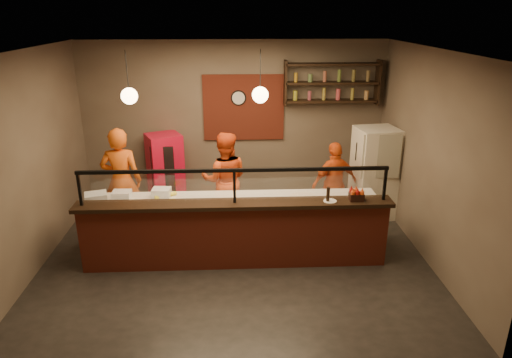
{
  "coord_description": "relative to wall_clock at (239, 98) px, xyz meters",
  "views": [
    {
      "loc": [
        0.02,
        -6.48,
        3.73
      ],
      "look_at": [
        0.34,
        0.3,
        1.2
      ],
      "focal_mm": 32.0,
      "sensor_mm": 36.0,
      "label": 1
    }
  ],
  "objects": [
    {
      "name": "worktop",
      "position": [
        -0.1,
        -2.26,
        -1.23
      ],
      "size": [
        4.6,
        0.75,
        0.05
      ],
      "primitive_type": "cube",
      "color": "silver",
      "rests_on": "worktop_cabinet"
    },
    {
      "name": "brick_patch",
      "position": [
        0.1,
        0.01,
        -0.2
      ],
      "size": [
        1.6,
        0.04,
        1.3
      ],
      "primitive_type": "cube",
      "color": "maroon",
      "rests_on": "wall_back"
    },
    {
      "name": "wall_front",
      "position": [
        -0.1,
        -4.96,
        -0.5
      ],
      "size": [
        6.0,
        0.0,
        6.0
      ],
      "primitive_type": "plane",
      "rotation": [
        -1.57,
        0.0,
        0.0
      ],
      "color": "#6A5C4D",
      "rests_on": "floor"
    },
    {
      "name": "pizza_dough",
      "position": [
        1.0,
        -2.27,
        -1.19
      ],
      "size": [
        0.61,
        0.61,
        0.01
      ],
      "primitive_type": "cylinder",
      "rotation": [
        0.0,
        0.0,
        -0.32
      ],
      "color": "beige",
      "rests_on": "worktop"
    },
    {
      "name": "service_counter",
      "position": [
        -0.1,
        -2.76,
        -1.6
      ],
      "size": [
        4.6,
        0.25,
        1.0
      ],
      "primitive_type": "cube",
      "color": "maroon",
      "rests_on": "floor"
    },
    {
      "name": "pendant_left",
      "position": [
        -1.6,
        -2.26,
        0.45
      ],
      "size": [
        0.24,
        0.24,
        0.77
      ],
      "color": "black",
      "rests_on": "ceiling"
    },
    {
      "name": "prep_tub_a",
      "position": [
        -1.88,
        -2.2,
        -1.13
      ],
      "size": [
        0.29,
        0.24,
        0.14
      ],
      "primitive_type": "cube",
      "rotation": [
        0.0,
        0.0,
        -0.02
      ],
      "color": "silver",
      "rests_on": "worktop"
    },
    {
      "name": "pendant_right",
      "position": [
        0.3,
        -2.26,
        0.45
      ],
      "size": [
        0.24,
        0.24,
        0.77
      ],
      "color": "black",
      "rests_on": "ceiling"
    },
    {
      "name": "sneeze_guard",
      "position": [
        -0.1,
        -2.76,
        -0.73
      ],
      "size": [
        4.5,
        0.05,
        0.52
      ],
      "color": "white",
      "rests_on": "counter_ledge"
    },
    {
      "name": "worktop_cabinet",
      "position": [
        -0.1,
        -2.26,
        -1.68
      ],
      "size": [
        4.6,
        0.75,
        0.85
      ],
      "primitive_type": "cube",
      "color": "gray",
      "rests_on": "floor"
    },
    {
      "name": "prep_tub_c",
      "position": [
        -2.25,
        -2.32,
        -1.12
      ],
      "size": [
        0.39,
        0.35,
        0.16
      ],
      "primitive_type": "cube",
      "rotation": [
        0.0,
        0.0,
        0.3
      ],
      "color": "silver",
      "rests_on": "worktop"
    },
    {
      "name": "wall_right",
      "position": [
        2.9,
        -2.46,
        -0.5
      ],
      "size": [
        0.0,
        5.0,
        5.0
      ],
      "primitive_type": "plane",
      "rotation": [
        1.57,
        0.0,
        -1.57
      ],
      "color": "#6A5C4D",
      "rests_on": "floor"
    },
    {
      "name": "wall_shelving",
      "position": [
        1.8,
        -0.14,
        0.3
      ],
      "size": [
        1.84,
        0.28,
        0.85
      ],
      "color": "black",
      "rests_on": "wall_back"
    },
    {
      "name": "cook_mid",
      "position": [
        -0.27,
        -1.3,
        -1.23
      ],
      "size": [
        0.85,
        0.66,
        1.74
      ],
      "primitive_type": "imported",
      "rotation": [
        0.0,
        0.0,
        3.14
      ],
      "color": "#DA4414",
      "rests_on": "floor"
    },
    {
      "name": "ceiling",
      "position": [
        -0.1,
        -2.46,
        1.1
      ],
      "size": [
        6.0,
        6.0,
        0.0
      ],
      "primitive_type": "plane",
      "rotation": [
        3.14,
        0.0,
        0.0
      ],
      "color": "#392F2C",
      "rests_on": "wall_back"
    },
    {
      "name": "prep_tub_b",
      "position": [
        -1.27,
        -2.11,
        -1.13
      ],
      "size": [
        0.3,
        0.25,
        0.14
      ],
      "primitive_type": "cube",
      "rotation": [
        0.0,
        0.0,
        -0.07
      ],
      "color": "silver",
      "rests_on": "worktop"
    },
    {
      "name": "floor",
      "position": [
        -0.1,
        -2.46,
        -2.1
      ],
      "size": [
        6.0,
        6.0,
        0.0
      ],
      "primitive_type": "plane",
      "color": "black",
      "rests_on": "ground"
    },
    {
      "name": "cook_right",
      "position": [
        1.7,
        -1.31,
        -1.33
      ],
      "size": [
        0.97,
        0.66,
        1.54
      ],
      "primitive_type": "imported",
      "rotation": [
        0.0,
        0.0,
        3.49
      ],
      "color": "#E04F15",
      "rests_on": "floor"
    },
    {
      "name": "cook_left",
      "position": [
        -2.05,
        -1.48,
        -1.16
      ],
      "size": [
        0.69,
        0.46,
        1.89
      ],
      "primitive_type": "imported",
      "rotation": [
        0.0,
        0.0,
        3.13
      ],
      "color": "#DE5814",
      "rests_on": "floor"
    },
    {
      "name": "pepper_mill",
      "position": [
        1.27,
        -2.8,
        -0.93
      ],
      "size": [
        0.07,
        0.07,
        0.23
      ],
      "primitive_type": "cylinder",
      "rotation": [
        0.0,
        0.0,
        0.42
      ],
      "color": "black",
      "rests_on": "counter_ledge"
    },
    {
      "name": "fridge",
      "position": [
        2.5,
        -1.04,
        -1.24
      ],
      "size": [
        0.8,
        0.76,
        1.72
      ],
      "primitive_type": "cube",
      "rotation": [
        0.0,
        0.0,
        0.14
      ],
      "color": "beige",
      "rests_on": "floor"
    },
    {
      "name": "condiment_caddy",
      "position": [
        1.71,
        -2.77,
        -0.98
      ],
      "size": [
        0.21,
        0.16,
        0.11
      ],
      "primitive_type": "cube",
      "rotation": [
        0.0,
        0.0,
        -0.01
      ],
      "color": "black",
      "rests_on": "counter_ledge"
    },
    {
      "name": "wall_clock",
      "position": [
        0.0,
        0.0,
        0.0
      ],
      "size": [
        0.3,
        0.04,
        0.3
      ],
      "primitive_type": "cylinder",
      "rotation": [
        1.57,
        0.0,
        0.0
      ],
      "color": "black",
      "rests_on": "wall_back"
    },
    {
      "name": "counter_ledge",
      "position": [
        -0.1,
        -2.76,
        -1.07
      ],
      "size": [
        4.7,
        0.37,
        0.06
      ],
      "primitive_type": "cube",
      "color": "black",
      "rests_on": "service_counter"
    },
    {
      "name": "rolling_pin",
      "position": [
        -1.21,
        -2.13,
        -1.17
      ],
      "size": [
        0.34,
        0.24,
        0.06
      ],
      "primitive_type": "cylinder",
      "rotation": [
        0.0,
        1.57,
        0.55
      ],
      "color": "yellow",
      "rests_on": "worktop"
    },
    {
      "name": "small_plate",
      "position": [
        1.31,
        -2.79,
        -1.03
      ],
      "size": [
        0.25,
        0.25,
        0.01
      ],
      "primitive_type": "cylinder",
      "rotation": [
        0.0,
        0.0,
        -0.31
      ],
      "color": "silver",
      "rests_on": "counter_ledge"
    },
    {
      "name": "wall_back",
      "position": [
        -0.1,
        0.04,
        -0.5
      ],
      "size": [
        6.0,
        0.0,
        6.0
      ],
      "primitive_type": "plane",
      "rotation": [
        1.57,
        0.0,
        0.0
      ],
      "color": "#6A5C4D",
      "rests_on": "floor"
    },
    {
      "name": "wall_left",
      "position": [
        -3.1,
        -2.46,
        -0.5
      ],
      "size": [
        0.0,
        5.0,
        5.0
      ],
      "primitive_type": "plane",
      "rotation": [
        1.57,
        0.0,
        1.57
      ],
      "color": "#6A5C4D",
      "rests_on": "floor"
    },
    {
      "name": "red_cooler",
      "position": [
        -1.47,
        -0.31,
        -1.37
      ],
      "size": [
        0.81,
        0.78,
        1.46
      ],
      "primitive_type": "cube",
      "rotation": [
        0.0,
        0.0,
        0.43
      ],
      "color": "red",
      "rests_on": "floor"
    }
  ]
}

